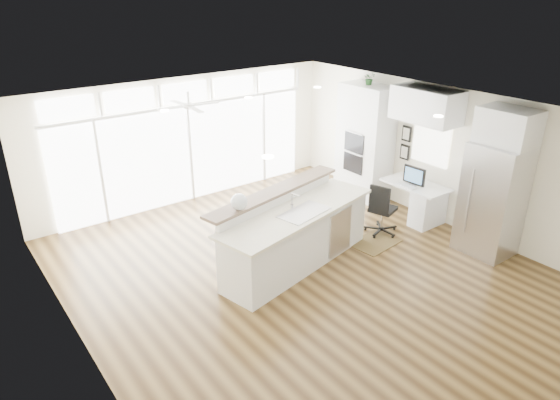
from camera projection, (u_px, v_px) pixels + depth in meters
floor at (304, 274)px, 8.36m from camera, size 7.00×8.00×0.02m
ceiling at (307, 115)px, 7.26m from camera, size 7.00×8.00×0.02m
wall_back at (187, 140)px, 10.74m from camera, size 7.00×0.04×2.70m
wall_left at (77, 271)px, 5.89m from camera, size 0.04×8.00×2.70m
wall_right at (444, 156)px, 9.73m from camera, size 0.04×8.00×2.70m
glass_wall at (190, 154)px, 10.82m from camera, size 5.80×0.06×2.08m
transom_row at (185, 92)px, 10.28m from camera, size 5.90×0.06×0.40m
desk_window at (431, 143)px, 9.85m from camera, size 0.04×0.85×0.85m
ceiling_fan at (188, 100)px, 9.13m from camera, size 1.16×1.16×0.32m
recessed_lights at (299, 113)px, 7.42m from camera, size 3.40×3.00×0.02m
oven_cabinet at (365, 142)px, 10.91m from camera, size 0.64×1.20×2.50m
desk_nook at (414, 201)px, 10.14m from camera, size 0.72×1.30×0.76m
upper_cabinets at (427, 105)px, 9.36m from camera, size 0.64×1.30×0.64m
refrigerator at (492, 200)px, 8.67m from camera, size 0.76×0.90×2.00m
fridge_cabinet at (508, 126)px, 8.18m from camera, size 0.64×0.90×0.60m
framed_photos at (406, 143)px, 10.36m from camera, size 0.06×0.22×0.80m
kitchen_island at (298, 232)px, 8.38m from camera, size 3.32×1.82×1.25m
rug at (374, 242)px, 9.32m from camera, size 0.96×0.74×0.01m
office_chair at (383, 209)px, 9.50m from camera, size 0.66×0.63×1.02m
fishbowl at (239, 202)px, 7.66m from camera, size 0.30×0.30×0.26m
monitor at (414, 175)px, 9.86m from camera, size 0.12×0.49×0.40m
keyboard at (408, 186)px, 9.84m from camera, size 0.16×0.36×0.02m
potted_plant at (369, 80)px, 10.36m from camera, size 0.28×0.30×0.21m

